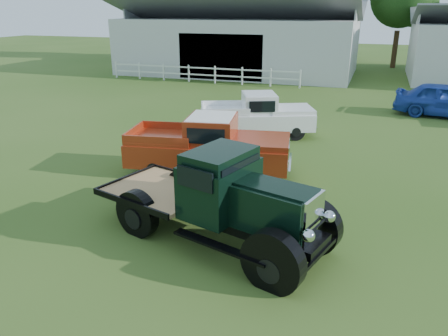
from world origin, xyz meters
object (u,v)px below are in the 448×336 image
(vintage_flatbed, at_px, (216,196))
(misc_car_blue, at_px, (447,100))
(red_pickup, at_px, (208,145))
(white_pickup, at_px, (257,115))

(vintage_flatbed, bearing_deg, misc_car_blue, 83.34)
(red_pickup, xyz_separation_m, white_pickup, (0.30, 4.76, -0.09))
(white_pickup, relative_size, misc_car_blue, 0.99)
(white_pickup, distance_m, misc_car_blue, 10.12)
(red_pickup, bearing_deg, white_pickup, 76.85)
(vintage_flatbed, bearing_deg, red_pickup, 129.99)
(vintage_flatbed, distance_m, red_pickup, 4.33)
(vintage_flatbed, relative_size, misc_car_blue, 1.15)
(vintage_flatbed, bearing_deg, white_pickup, 115.82)
(vintage_flatbed, height_order, misc_car_blue, vintage_flatbed)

